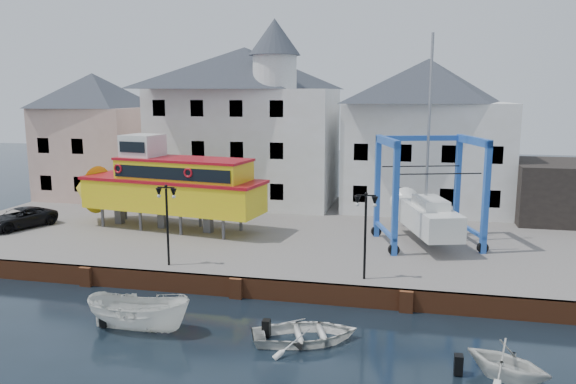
# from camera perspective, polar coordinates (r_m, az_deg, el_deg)

# --- Properties ---
(ground) EXTENTS (140.00, 140.00, 0.00)m
(ground) POSITION_cam_1_polar(r_m,az_deg,el_deg) (27.62, -5.25, -10.65)
(ground) COLOR #18232C
(ground) RESTS_ON ground
(hardstanding) EXTENTS (44.00, 22.00, 1.00)m
(hardstanding) POSITION_cam_1_polar(r_m,az_deg,el_deg) (37.61, -0.18, -4.15)
(hardstanding) COLOR #675F5B
(hardstanding) RESTS_ON ground
(quay_wall) EXTENTS (44.00, 0.47, 1.00)m
(quay_wall) POSITION_cam_1_polar(r_m,az_deg,el_deg) (27.54, -5.20, -9.60)
(quay_wall) COLOR brown
(quay_wall) RESTS_ON ground
(building_pink) EXTENTS (8.00, 7.00, 10.30)m
(building_pink) POSITION_cam_1_polar(r_m,az_deg,el_deg) (49.99, -18.98, 5.43)
(building_pink) COLOR beige
(building_pink) RESTS_ON hardstanding
(building_white_main) EXTENTS (14.00, 8.30, 14.00)m
(building_white_main) POSITION_cam_1_polar(r_m,az_deg,el_deg) (44.90, -4.22, 7.00)
(building_white_main) COLOR silver
(building_white_main) RESTS_ON hardstanding
(building_white_right) EXTENTS (12.00, 8.00, 11.20)m
(building_white_right) POSITION_cam_1_polar(r_m,az_deg,el_deg) (43.69, 13.83, 5.67)
(building_white_right) COLOR silver
(building_white_right) RESTS_ON hardstanding
(shed_dark) EXTENTS (8.00, 7.00, 4.00)m
(shed_dark) POSITION_cam_1_polar(r_m,az_deg,el_deg) (43.54, 26.95, 0.07)
(shed_dark) COLOR black
(shed_dark) RESTS_ON hardstanding
(lamp_post_left) EXTENTS (1.12, 0.32, 4.20)m
(lamp_post_left) POSITION_cam_1_polar(r_m,az_deg,el_deg) (28.96, -12.23, -1.26)
(lamp_post_left) COLOR black
(lamp_post_left) RESTS_ON hardstanding
(lamp_post_right) EXTENTS (1.12, 0.32, 4.20)m
(lamp_post_right) POSITION_cam_1_polar(r_m,az_deg,el_deg) (26.45, 7.90, -2.20)
(lamp_post_right) COLOR black
(lamp_post_right) RESTS_ON hardstanding
(tour_boat) EXTENTS (14.27, 5.42, 6.06)m
(tour_boat) POSITION_cam_1_polar(r_m,az_deg,el_deg) (37.18, -12.73, 0.72)
(tour_boat) COLOR #59595E
(tour_boat) RESTS_ON hardstanding
(travel_lift) EXTENTS (6.64, 8.21, 12.03)m
(travel_lift) POSITION_cam_1_polar(r_m,az_deg,el_deg) (34.12, 13.62, -1.58)
(travel_lift) COLOR blue
(travel_lift) RESTS_ON hardstanding
(van) EXTENTS (3.77, 5.11, 1.29)m
(van) POSITION_cam_1_polar(r_m,az_deg,el_deg) (40.70, -25.63, -2.41)
(van) COLOR black
(van) RESTS_ON hardstanding
(motorboat_a) EXTENTS (4.58, 1.77, 1.76)m
(motorboat_a) POSITION_cam_1_polar(r_m,az_deg,el_deg) (24.78, -14.84, -13.46)
(motorboat_a) COLOR white
(motorboat_a) RESTS_ON ground
(motorboat_b) EXTENTS (5.00, 4.28, 0.87)m
(motorboat_b) POSITION_cam_1_polar(r_m,az_deg,el_deg) (23.11, 1.77, -14.91)
(motorboat_b) COLOR white
(motorboat_b) RESTS_ON ground
(motorboat_c) EXTENTS (3.85, 3.73, 1.55)m
(motorboat_c) POSITION_cam_1_polar(r_m,az_deg,el_deg) (21.72, 21.28, -17.37)
(motorboat_c) COLOR white
(motorboat_c) RESTS_ON ground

